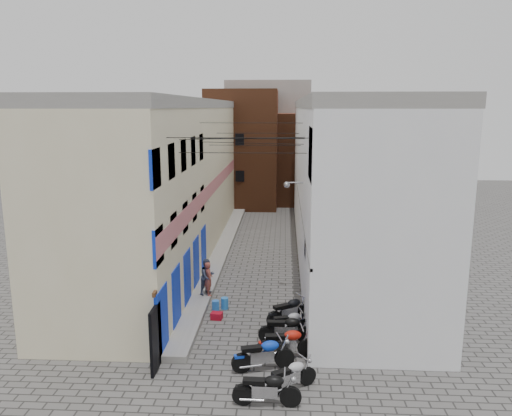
% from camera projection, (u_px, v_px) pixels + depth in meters
% --- Properties ---
extents(ground, '(90.00, 90.00, 0.00)m').
position_uv_depth(ground, '(234.00, 365.00, 16.82)').
color(ground, '#5B5855').
rests_on(ground, ground).
extents(plinth, '(0.90, 26.00, 0.25)m').
position_uv_depth(plinth, '(221.00, 251.00, 29.63)').
color(plinth, gray).
rests_on(plinth, ground).
extents(building_left, '(5.10, 27.00, 9.00)m').
position_uv_depth(building_left, '(170.00, 178.00, 28.88)').
color(building_left, beige).
rests_on(building_left, ground).
extents(building_right, '(5.94, 26.00, 9.00)m').
position_uv_depth(building_right, '(343.00, 180.00, 28.36)').
color(building_right, white).
rests_on(building_right, ground).
extents(building_far_brick_left, '(6.00, 6.00, 10.00)m').
position_uv_depth(building_far_brick_left, '(243.00, 149.00, 43.34)').
color(building_far_brick_left, brown).
rests_on(building_far_brick_left, ground).
extents(building_far_brick_right, '(5.00, 6.00, 8.00)m').
position_uv_depth(building_far_brick_right, '(300.00, 158.00, 45.21)').
color(building_far_brick_right, brown).
rests_on(building_far_brick_right, ground).
extents(building_far_concrete, '(8.00, 5.00, 11.00)m').
position_uv_depth(building_far_concrete, '(268.00, 139.00, 49.00)').
color(building_far_concrete, gray).
rests_on(building_far_concrete, ground).
extents(far_shopfront, '(2.00, 0.30, 2.40)m').
position_uv_depth(far_shopfront, '(264.00, 198.00, 41.24)').
color(far_shopfront, black).
rests_on(far_shopfront, ground).
extents(overhead_wires, '(5.80, 13.02, 1.32)m').
position_uv_depth(overhead_wires, '(249.00, 139.00, 22.88)').
color(overhead_wires, black).
rests_on(overhead_wires, ground).
extents(motorcycle_a, '(2.04, 0.68, 1.18)m').
position_uv_depth(motorcycle_a, '(267.00, 387.00, 14.43)').
color(motorcycle_a, black).
rests_on(motorcycle_a, ground).
extents(motorcycle_b, '(1.89, 1.53, 1.08)m').
position_uv_depth(motorcycle_b, '(291.00, 375.00, 15.20)').
color(motorcycle_b, '#B4B3B8').
rests_on(motorcycle_b, ground).
extents(motorcycle_c, '(2.24, 1.24, 1.24)m').
position_uv_depth(motorcycle_c, '(263.00, 353.00, 16.40)').
color(motorcycle_c, '#0C36BF').
rests_on(motorcycle_c, ground).
extents(motorcycle_d, '(2.19, 0.94, 1.23)m').
position_uv_depth(motorcycle_d, '(286.00, 341.00, 17.20)').
color(motorcycle_d, red).
rests_on(motorcycle_d, ground).
extents(motorcycle_e, '(2.08, 0.67, 1.20)m').
position_uv_depth(motorcycle_e, '(286.00, 328.00, 18.29)').
color(motorcycle_e, black).
rests_on(motorcycle_e, ground).
extents(motorcycle_f, '(1.85, 0.99, 1.02)m').
position_uv_depth(motorcycle_f, '(290.00, 321.00, 19.04)').
color(motorcycle_f, '#ADADB2').
rests_on(motorcycle_f, ground).
extents(motorcycle_g, '(2.09, 1.68, 1.20)m').
position_uv_depth(motorcycle_g, '(289.00, 309.00, 19.99)').
color(motorcycle_g, black).
rests_on(motorcycle_g, ground).
extents(person_a, '(0.54, 0.65, 1.53)m').
position_uv_depth(person_a, '(209.00, 279.00, 22.31)').
color(person_a, '#A0483A').
rests_on(person_a, plinth).
extents(person_b, '(0.96, 1.00, 1.63)m').
position_uv_depth(person_b, '(208.00, 276.00, 22.44)').
color(person_b, '#373E52').
rests_on(person_b, plinth).
extents(water_jug_near, '(0.40, 0.40, 0.49)m').
position_uv_depth(water_jug_near, '(216.00, 306.00, 21.19)').
color(water_jug_near, blue).
rests_on(water_jug_near, ground).
extents(water_jug_far, '(0.34, 0.34, 0.50)m').
position_uv_depth(water_jug_far, '(225.00, 303.00, 21.48)').
color(water_jug_far, '#2A7BD6').
rests_on(water_jug_far, ground).
extents(red_crate, '(0.50, 0.40, 0.28)m').
position_uv_depth(red_crate, '(217.00, 316.00, 20.45)').
color(red_crate, '#AC0C1E').
rests_on(red_crate, ground).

